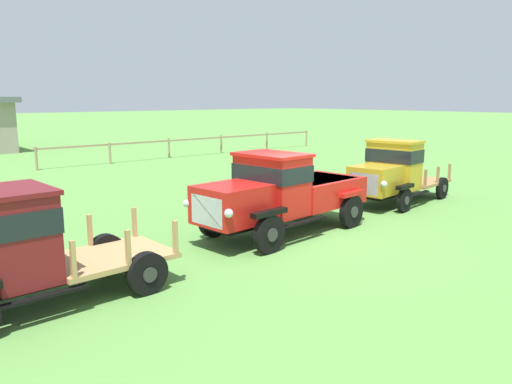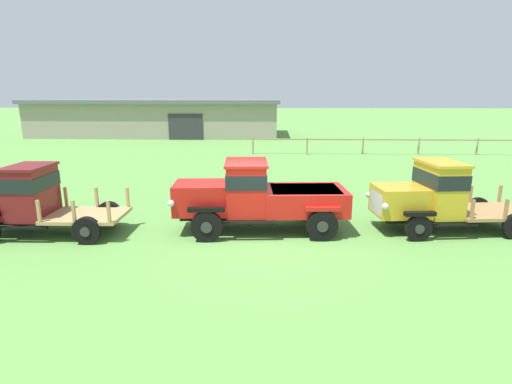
% 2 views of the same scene
% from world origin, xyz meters
% --- Properties ---
extents(ground_plane, '(240.00, 240.00, 0.00)m').
position_xyz_m(ground_plane, '(0.00, 0.00, 0.00)').
color(ground_plane, '#5B9342').
extents(farm_shed, '(24.81, 10.22, 3.62)m').
position_xyz_m(farm_shed, '(-11.50, 31.01, 1.83)').
color(farm_shed, gray).
rests_on(farm_shed, ground).
extents(paddock_fence, '(19.62, 0.61, 1.17)m').
position_xyz_m(paddock_fence, '(8.58, 17.45, 0.87)').
color(paddock_fence, '#997F60').
rests_on(paddock_fence, ground).
extents(vintage_truck_foreground_near, '(4.63, 1.97, 2.10)m').
position_xyz_m(vintage_truck_foreground_near, '(-6.92, 0.31, 1.06)').
color(vintage_truck_foreground_near, black).
rests_on(vintage_truck_foreground_near, ground).
extents(vintage_truck_second_in_line, '(5.39, 2.46, 2.17)m').
position_xyz_m(vintage_truck_second_in_line, '(-0.13, 0.95, 1.11)').
color(vintage_truck_second_in_line, black).
rests_on(vintage_truck_second_in_line, ground).
extents(vintage_truck_midrow_center, '(4.87, 2.41, 2.16)m').
position_xyz_m(vintage_truck_midrow_center, '(5.21, 1.18, 1.09)').
color(vintage_truck_midrow_center, black).
rests_on(vintage_truck_midrow_center, ground).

